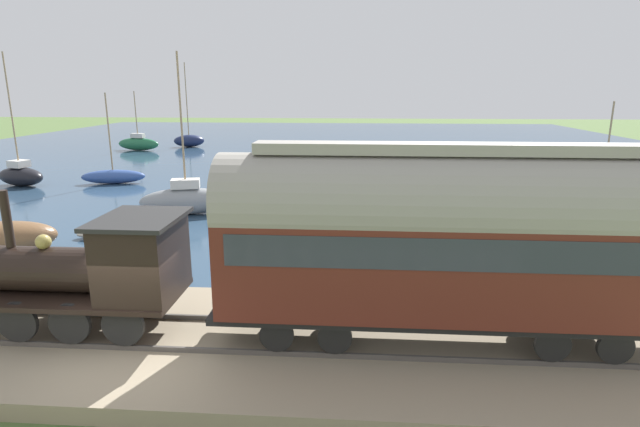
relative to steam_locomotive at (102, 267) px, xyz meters
name	(u,v)px	position (x,y,z in m)	size (l,w,h in m)	color
ground_plane	(134,374)	(-1.13, -1.09, -2.08)	(200.00, 200.00, 0.00)	#516B38
harbor_water	(311,148)	(43.23, -1.09, -2.08)	(80.00, 80.00, 0.01)	#2D4760
rail_embankment	(153,341)	(0.00, -1.09, -1.88)	(5.87, 56.00, 0.52)	gray
steam_locomotive	(102,267)	(0.00, 0.00, 0.00)	(2.23, 5.14, 3.39)	black
passenger_coach	(442,235)	(0.00, -7.91, 0.97)	(2.21, 10.31, 4.56)	black
sailboat_black	(20,175)	(20.01, 15.94, -1.37)	(2.52, 3.81, 8.43)	black
sailboat_gray	(187,200)	(13.24, 2.52, -1.32)	(2.37, 4.79, 7.92)	gray
sailboat_brown	(0,238)	(6.51, 7.52, -1.39)	(3.12, 4.33, 8.72)	brown
sailboat_green	(138,143)	(39.46, 16.50, -1.36)	(1.65, 4.59, 5.97)	#236B42
sailboat_blue	(113,176)	(21.19, 10.25, -1.58)	(1.94, 4.27, 5.96)	#335199
sailboat_yellow	(602,187)	(18.63, -20.20, -1.40)	(3.44, 4.41, 5.52)	gold
sailboat_navy	(189,140)	(42.95, 12.31, -1.37)	(2.40, 3.54, 8.90)	#192347
rowboat_near_shore	(140,243)	(7.59, 2.51, -1.84)	(1.12, 2.13, 0.46)	silver
rowboat_far_out	(103,234)	(8.95, 4.74, -1.89)	(1.19, 2.27, 0.36)	#B7B2A3
rowboat_mid_harbor	(405,257)	(6.52, -7.80, -1.80)	(1.33, 2.04, 0.55)	silver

